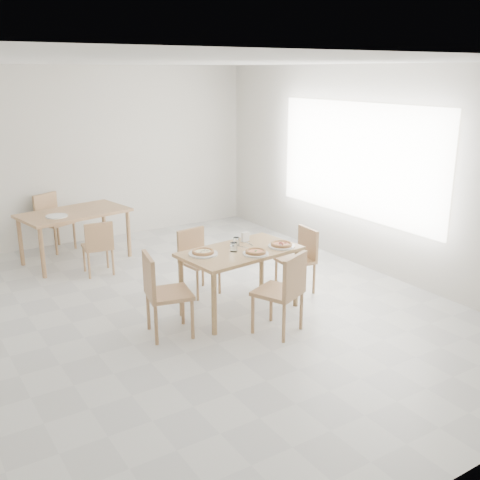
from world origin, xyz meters
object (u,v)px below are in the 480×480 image
plate_pepperoni (281,246)px  pizza_pepperoni (282,244)px  pizza_margherita (256,252)px  napkin_holder (245,237)px  tumbler_a (236,241)px  plate_empty (57,216)px  chair_back_s (98,244)px  pizza_mushroom (203,252)px  chair_north (196,256)px  chair_back_n (52,218)px  plate_mushroom (203,254)px  tumbler_b (234,247)px  chair_south (285,288)px  chair_east (301,255)px  main_table (240,258)px  plate_margherita (256,254)px  second_table (74,217)px  chair_west (161,289)px

plate_pepperoni → pizza_pepperoni: bearing=90.0°
pizza_margherita → napkin_holder: size_ratio=2.03×
tumbler_a → plate_empty: tumbler_a is taller
chair_back_s → pizza_mushroom: bearing=111.9°
chair_north → chair_back_n: chair_back_n is taller
plate_mushroom → tumbler_b: 0.36m
chair_south → chair_east: chair_south is taller
main_table → pizza_pepperoni: 0.51m
pizza_mushroom → tumbler_b: 0.36m
chair_east → pizza_margherita: size_ratio=3.20×
chair_back_s → pizza_pepperoni: bearing=129.6°
chair_north → tumbler_a: bearing=-80.5°
chair_back_n → plate_margherita: bearing=-98.0°
plate_margherita → chair_back_n: size_ratio=0.33×
tumbler_b → second_table: bearing=108.8°
plate_pepperoni → second_table: 3.36m
chair_east → chair_back_n: 4.10m
pizza_pepperoni → plate_empty: pizza_pepperoni is taller
plate_mushroom → chair_back_s: same height
chair_back_s → plate_pepperoni: bearing=129.6°
chair_south → napkin_holder: (0.14, 0.98, 0.29)m
chair_north → chair_west: chair_west is taller
main_table → plate_mushroom: bearing=162.7°
chair_east → pizza_pepperoni: (-0.52, -0.29, 0.31)m
chair_north → chair_back_n: bearing=102.2°
tumbler_a → napkin_holder: bearing=16.8°
second_table → chair_back_s: bearing=-94.5°
plate_margherita → tumbler_a: tumbler_a is taller
napkin_holder → tumbler_a: bearing=-173.1°
chair_north → tumbler_b: size_ratio=7.80×
plate_empty → plate_pepperoni: bearing=-57.3°
tumbler_a → plate_mushroom: bearing=-169.4°
plate_pepperoni → pizza_mushroom: pizza_mushroom is taller
pizza_margherita → plate_margherita: bearing=0.0°
chair_north → pizza_pepperoni: bearing=-66.1°
chair_south → chair_east: bearing=-159.5°
plate_pepperoni → tumbler_a: tumbler_a is taller
plate_empty → chair_south: bearing=-67.4°
plate_pepperoni → chair_back_n: chair_back_n is taller
second_table → plate_empty: 0.34m
chair_west → plate_mushroom: chair_west is taller
plate_mushroom → tumbler_a: 0.51m
plate_pepperoni → plate_margherita: bearing=-170.6°
pizza_pepperoni → napkin_holder: (-0.25, 0.39, 0.03)m
chair_east → plate_margherita: bearing=-64.5°
main_table → napkin_holder: (0.22, 0.22, 0.15)m
pizza_margherita → pizza_pepperoni: (0.41, 0.07, 0.00)m
tumbler_b → plate_margherita: bearing=-55.6°
chair_south → plate_empty: (-1.42, 3.42, 0.24)m
chair_south → plate_pepperoni: size_ratio=2.90×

